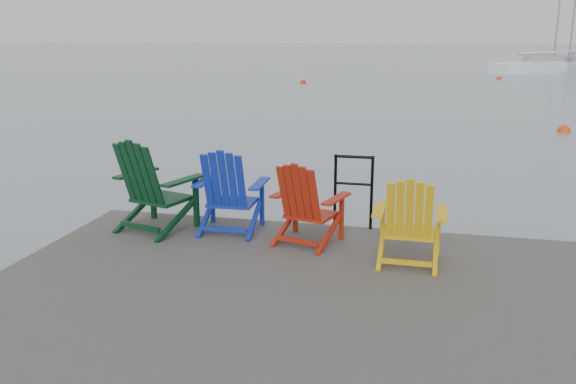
% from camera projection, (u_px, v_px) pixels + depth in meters
% --- Properties ---
extents(ground, '(400.00, 400.00, 0.00)m').
position_uv_depth(ground, '(287.00, 364.00, 5.31)').
color(ground, gray).
rests_on(ground, ground).
extents(dock, '(6.00, 5.00, 1.40)m').
position_uv_depth(dock, '(287.00, 328.00, 5.22)').
color(dock, '#2D2B28').
rests_on(dock, ground).
extents(handrail, '(0.48, 0.04, 0.90)m').
position_uv_depth(handrail, '(353.00, 185.00, 7.30)').
color(handrail, black).
rests_on(handrail, dock).
extents(chair_green, '(1.04, 0.99, 1.11)m').
position_uv_depth(chair_green, '(153.00, 185.00, 7.20)').
color(chair_green, black).
rests_on(chair_green, dock).
extents(chair_blue, '(0.82, 0.77, 1.01)m').
position_uv_depth(chair_blue, '(229.00, 190.00, 7.16)').
color(chair_blue, '#1029AD').
rests_on(chair_blue, dock).
extents(chair_red, '(0.87, 0.83, 0.94)m').
position_uv_depth(chair_red, '(306.00, 203.00, 6.76)').
color(chair_red, '#A41F0C').
rests_on(chair_red, dock).
extents(chair_yellow, '(0.75, 0.69, 0.93)m').
position_uv_depth(chair_yellow, '(410.00, 220.00, 6.14)').
color(chair_yellow, '#EAAF0D').
rests_on(chair_yellow, dock).
extents(sailboat_near, '(5.11, 8.39, 11.34)m').
position_uv_depth(sailboat_near, '(571.00, 67.00, 47.06)').
color(sailboat_near, '#BABABE').
rests_on(sailboat_near, ground).
extents(sailboat_mid, '(9.00, 8.83, 13.61)m').
position_uv_depth(sailboat_mid, '(548.00, 67.00, 46.65)').
color(sailboat_mid, white).
rests_on(sailboat_mid, ground).
extents(buoy_a, '(0.40, 0.40, 0.40)m').
position_uv_depth(buoy_a, '(564.00, 132.00, 18.00)').
color(buoy_a, '#E0430D').
rests_on(buoy_a, ground).
extents(buoy_b, '(0.38, 0.38, 0.38)m').
position_uv_depth(buoy_b, '(303.00, 83.00, 35.89)').
color(buoy_b, red).
rests_on(buoy_b, ground).
extents(buoy_d, '(0.34, 0.34, 0.34)m').
position_uv_depth(buoy_d, '(499.00, 79.00, 38.96)').
color(buoy_d, red).
rests_on(buoy_d, ground).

